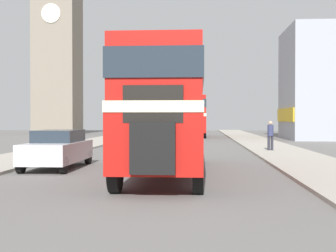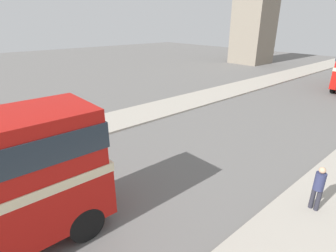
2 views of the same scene
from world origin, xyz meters
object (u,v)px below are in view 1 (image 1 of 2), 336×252
bus_distant (195,113)px  car_parked_near (58,149)px  church_tower (58,19)px  double_decker_bus (168,104)px  pedestrian_walking (270,134)px

bus_distant → car_parked_near: bearing=-99.0°
bus_distant → church_tower: size_ratio=0.33×
car_parked_near → church_tower: (-12.42, 40.11, 13.89)m
double_decker_bus → car_parked_near: 5.11m
bus_distant → pedestrian_walking: 23.34m
double_decker_bus → bus_distant: bus_distant is taller
bus_distant → car_parked_near: size_ratio=2.04×
pedestrian_walking → bus_distant: bearing=101.8°
double_decker_bus → pedestrian_walking: double_decker_bus is taller
bus_distant → church_tower: church_tower is taller
bus_distant → double_decker_bus: bearing=-91.0°
double_decker_bus → pedestrian_walking: size_ratio=6.38×
pedestrian_walking → church_tower: church_tower is taller
double_decker_bus → church_tower: size_ratio=0.39×
bus_distant → pedestrian_walking: (4.77, -22.80, -1.50)m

